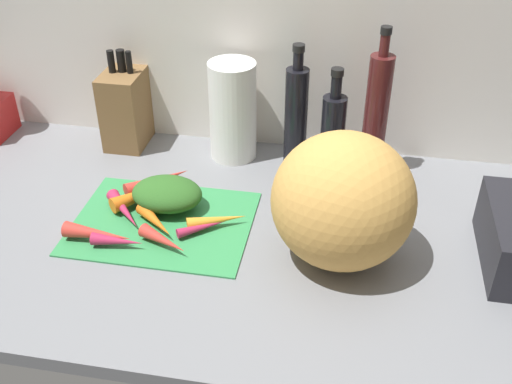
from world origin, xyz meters
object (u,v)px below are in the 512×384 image
Objects in this scene: carrot_6 at (147,192)px; bottle_2 at (376,115)px; carrot_2 at (117,241)px; carrot_8 at (163,240)px; carrot_5 at (158,181)px; paper_towel_roll at (233,111)px; carrot_9 at (98,234)px; carrot_4 at (155,221)px; carrot_0 at (124,210)px; carrot_3 at (217,220)px; bottle_1 at (333,131)px; winter_squash at (343,201)px; knife_block at (126,107)px; carrot_7 at (203,227)px; bottle_0 at (296,115)px; cutting_board at (163,222)px; carrot_1 at (160,196)px.

bottle_2 is at bearing 24.19° from carrot_6.
carrot_2 is 0.93× the size of carrot_8.
paper_towel_roll is at bearing 53.63° from carrot_5.
paper_towel_roll is (14.49, 23.76, 9.66)cm from carrot_6.
carrot_9 is at bearing -177.24° from carrot_8.
carrot_4 is at bearing 33.08° from carrot_9.
carrot_5 is at bearing 73.16° from carrot_0.
bottle_1 reaches higher than carrot_3.
carrot_5 is 0.58× the size of winter_squash.
bottle_2 is (61.78, -3.88, 5.39)cm from knife_block.
carrot_0 is 0.87× the size of carrot_5.
carrot_4 is 1.04× the size of carrot_7.
carrot_6 is at bearing -98.23° from carrot_5.
carrot_0 is 47.39cm from winter_squash.
carrot_7 is 36.91cm from bottle_0.
bottle_1 reaches higher than carrot_6.
bottle_1 is at bearing 40.38° from carrot_9.
cutting_board is at bearing 39.56° from carrot_9.
carrot_0 is (-8.53, 0.34, 1.83)cm from cutting_board.
paper_towel_roll is at bearing 81.36° from carrot_8.
carrot_9 is 43.09cm from knife_block.
carrot_7 is 0.47× the size of paper_towel_roll.
carrot_3 is 0.80× the size of carrot_5.
bottle_0 reaches higher than winter_squash.
bottle_1 reaches higher than carrot_0.
carrot_7 is (15.13, -9.08, -0.73)cm from carrot_6.
carrot_7 is 0.46× the size of knife_block.
carrot_0 is 20.33cm from carrot_3.
carrot_3 is 36.26cm from bottle_1.
winter_squash is 33.03cm from bottle_1.
cutting_board is 3.32× the size of carrot_8.
cutting_board is at bearing 58.07° from carrot_2.
carrot_9 is (-5.02, -16.02, -0.06)cm from carrot_6.
carrot_6 is at bearing 117.61° from carrot_4.
carrot_7 is at bearing -114.87° from bottle_0.
bottle_1 is at bearing 44.26° from carrot_2.
carrot_5 is (-4.92, 12.29, 2.10)cm from cutting_board.
carrot_1 is 0.49× the size of bottle_0.
carrot_8 is 0.44× the size of bottle_1.
carrot_1 is 0.41× the size of bottle_2.
carrot_7 is at bearing -137.14° from bottle_2.
winter_squash is (48.00, 4.67, 10.81)cm from carrot_9.
carrot_4 is at bearing -18.62° from carrot_0.
paper_towel_roll is 34.02cm from bottle_2.
carrot_0 is 0.55× the size of knife_block.
carrot_1 is (5.85, 6.87, -0.29)cm from carrot_0.
carrot_2 is 0.41× the size of bottle_1.
carrot_0 is 10.47cm from carrot_2.
carrot_5 is at bearing 86.84° from carrot_2.
carrot_3 is 0.35× the size of bottle_2.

